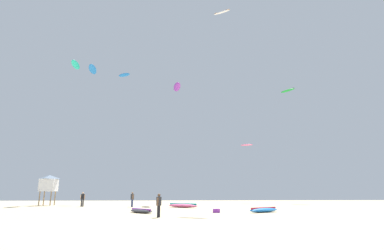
{
  "coord_description": "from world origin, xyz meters",
  "views": [
    {
      "loc": [
        -2.33,
        -15.04,
        1.52
      ],
      "look_at": [
        0.0,
        14.29,
        8.5
      ],
      "focal_mm": 27.34,
      "sensor_mm": 36.0,
      "label": 1
    }
  ],
  "objects": [
    {
      "name": "person_foreground",
      "position": [
        -2.95,
        5.59,
        0.91
      ],
      "size": [
        0.35,
        0.49,
        1.56
      ],
      "rotation": [
        0.0,
        0.0,
        2.8
      ],
      "color": "black",
      "rests_on": "ground"
    },
    {
      "name": "kite_aloft_3",
      "position": [
        -14.85,
        21.75,
        18.17
      ],
      "size": [
        0.99,
        2.93,
        0.55
      ],
      "color": "#19B29E"
    },
    {
      "name": "kite_aloft_6",
      "position": [
        12.46,
        39.13,
        10.69
      ],
      "size": [
        2.4,
        1.53,
        0.3
      ],
      "color": "#E5598C"
    },
    {
      "name": "kite_aloft_2",
      "position": [
        -16.28,
        34.88,
        23.35
      ],
      "size": [
        1.8,
        4.53,
        0.52
      ],
      "color": "blue"
    },
    {
      "name": "kite_grounded_far",
      "position": [
        5.89,
        10.49,
        0.21
      ],
      "size": [
        3.49,
        2.85,
        0.42
      ],
      "color": "blue",
      "rests_on": "ground"
    },
    {
      "name": "kite_aloft_1",
      "position": [
        21.8,
        40.02,
        22.29
      ],
      "size": [
        2.5,
        3.2,
        0.39
      ],
      "color": "green"
    },
    {
      "name": "kite_aloft_4",
      "position": [
        -1.17,
        32.31,
        19.47
      ],
      "size": [
        1.72,
        4.13,
        0.96
      ],
      "color": "purple"
    },
    {
      "name": "person_left",
      "position": [
        -13.12,
        23.99,
        1.04
      ],
      "size": [
        0.59,
        0.4,
        1.79
      ],
      "rotation": [
        0.0,
        0.0,
        4.74
      ],
      "color": "#2D2D33",
      "rests_on": "ground"
    },
    {
      "name": "lifeguard_tower",
      "position": [
        -19.07,
        28.17,
        3.05
      ],
      "size": [
        2.3,
        2.3,
        4.15
      ],
      "color": "#8C704C",
      "rests_on": "ground"
    },
    {
      "name": "kite_grounded_near",
      "position": [
        -4.55,
        10.37,
        0.17
      ],
      "size": [
        2.51,
        2.9,
        0.38
      ],
      "color": "#2D2D33",
      "rests_on": "ground"
    },
    {
      "name": "kite_grounded_mid",
      "position": [
        -0.61,
        20.1,
        0.24
      ],
      "size": [
        3.9,
        3.53,
        0.49
      ],
      "color": "#E5598C",
      "rests_on": "ground"
    },
    {
      "name": "kite_aloft_5",
      "position": [
        -11.27,
        38.74,
        24.06
      ],
      "size": [
        2.59,
        1.85,
        0.63
      ],
      "color": "blue"
    },
    {
      "name": "kite_aloft_0",
      "position": [
        4.03,
        17.24,
        23.97
      ],
      "size": [
        2.19,
        1.72,
        0.45
      ],
      "color": "white"
    },
    {
      "name": "cooler_box",
      "position": [
        1.74,
        10.3,
        0.16
      ],
      "size": [
        0.56,
        0.36,
        0.32
      ],
      "primitive_type": "cube",
      "color": "purple",
      "rests_on": "ground"
    },
    {
      "name": "ground_plane",
      "position": [
        0.0,
        0.0,
        0.0
      ],
      "size": [
        120.0,
        120.0,
        0.0
      ],
      "primitive_type": "plane",
      "color": "#C6B28C"
    },
    {
      "name": "person_midground",
      "position": [
        -6.7,
        22.15,
        1.04
      ],
      "size": [
        0.4,
        0.55,
        1.78
      ],
      "rotation": [
        0.0,
        0.0,
        3.57
      ],
      "color": "navy",
      "rests_on": "ground"
    }
  ]
}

